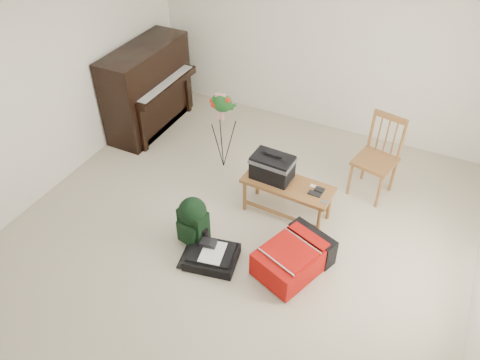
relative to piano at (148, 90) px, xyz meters
The scene contains 11 objects.
floor 2.77m from the piano, 36.20° to the right, with size 5.00×5.50×0.01m, color beige.
ceiling 3.31m from the piano, 36.20° to the right, with size 5.00×5.50×0.01m, color white.
wall_back 2.55m from the piano, 27.74° to the left, with size 5.00×0.04×2.50m, color white.
wall_left 1.76m from the piano, 101.09° to the right, with size 0.04×5.50×2.50m, color white.
piano is the anchor object (origin of this frame).
bench 2.57m from the piano, 21.01° to the right, with size 1.06×0.47×0.81m.
dining_chair 3.35m from the piano, ahead, with size 0.54×0.54×1.05m.
red_suitcase 3.39m from the piano, 29.23° to the right, with size 0.76×0.93×0.33m.
black_duffel 2.94m from the piano, 43.11° to the right, with size 0.61×0.53×0.23m.
green_backpack 2.58m from the piano, 45.22° to the right, with size 0.35×0.32×0.63m.
flower_stand 1.50m from the piano, 16.52° to the right, with size 0.42×0.42×1.14m.
Camera 1 is at (1.67, -3.25, 3.91)m, focal length 35.00 mm.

